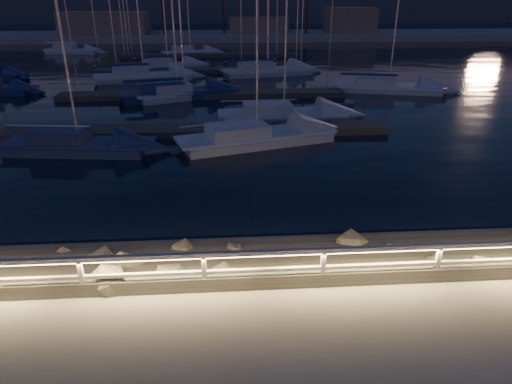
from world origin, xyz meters
TOP-DOWN VIEW (x-y plane):
  - ground at (0.00, 0.00)m, footprint 400.00×400.00m
  - harbor_water at (0.00, 31.22)m, footprint 400.00×440.00m
  - guard_rail at (-0.07, -0.00)m, footprint 44.11×0.12m
  - riprap at (9.04, 0.78)m, footprint 21.36×2.62m
  - floating_docks at (0.00, 32.50)m, footprint 22.00×36.00m
  - far_shore at (-0.12, 74.05)m, footprint 160.00×14.00m
  - distant_hills at (-22.13, 133.69)m, footprint 230.00×37.50m
  - sailboat_b at (-6.04, 13.20)m, footprint 7.75×3.14m
  - sailboat_c at (-2.14, 25.83)m, footprint 9.25×4.77m
  - sailboat_d at (3.11, 13.89)m, footprint 8.93×4.95m
  - sailboat_f at (-1.56, 25.71)m, footprint 7.80×5.04m
  - sailboat_g at (5.78, 35.99)m, footprint 9.41×4.71m
  - sailboat_h at (5.19, 18.78)m, footprint 8.45×2.86m
  - sailboat_j at (-4.36, 40.27)m, footprint 7.70×4.93m
  - sailboat_k at (-5.93, 33.79)m, footprint 9.23×4.18m
  - sailboat_l at (14.91, 27.21)m, footprint 9.05×4.58m
  - sailboat_m at (-18.53, 55.02)m, footprint 7.38×2.96m
  - sailboat_n at (-2.74, 52.04)m, footprint 7.54×4.00m

SIDE VIEW (x-z plane):
  - harbor_water at x=0.00m, z-range -1.27..-0.67m
  - floating_docks at x=0.00m, z-range -0.60..-0.20m
  - sailboat_h at x=5.19m, z-range -7.23..6.87m
  - sailboat_n at x=-2.74m, z-range -6.37..6.01m
  - sailboat_d at x=3.11m, z-range -7.46..7.11m
  - sailboat_l at x=14.91m, z-range -7.55..7.20m
  - sailboat_j at x=-4.36m, z-range -6.57..6.23m
  - sailboat_b at x=-6.04m, z-range -6.59..6.26m
  - sailboat_f at x=-1.56m, z-range -6.66..6.33m
  - sailboat_m at x=-18.53m, z-range -6.31..5.99m
  - sailboat_c at x=-2.14m, z-range -7.71..7.42m
  - sailboat_k at x=-5.93m, z-range -7.71..7.42m
  - sailboat_g at x=5.78m, z-range -7.84..7.56m
  - riprap at x=9.04m, z-range -0.69..0.56m
  - ground at x=0.00m, z-range 0.00..0.00m
  - far_shore at x=-0.12m, z-range -2.31..2.89m
  - guard_rail at x=-0.07m, z-range 0.24..1.30m
  - distant_hills at x=-22.13m, z-range -4.26..13.74m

